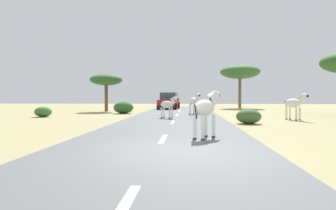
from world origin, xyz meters
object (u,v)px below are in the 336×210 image
Objects in this scene: zebra_0 at (194,101)px; tree_2 at (106,80)px; zebra_3 at (294,104)px; bush_3 at (123,108)px; bush_0 at (43,112)px; zebra_1 at (206,108)px; rock_0 at (250,116)px; car_0 at (169,101)px; tree_1 at (240,72)px; bush_4 at (249,116)px; zebra_2 at (168,105)px.

zebra_0 is 0.48× the size of tree_2.
zebra_3 is 0.48× the size of tree_2.
bush_3 is at bearing -39.22° from zebra_0.
zebra_0 is 1.41× the size of bush_0.
zebra_1 reaches higher than zebra_0.
bush_0 is at bearing -33.19° from zebra_3.
zebra_0 is at bearing 143.63° from rock_0.
bush_3 is 10.23m from rock_0.
zebra_3 is 16.35m from bush_0.
bush_0 is at bearing 168.87° from zebra_1.
bush_0 is at bearing -107.78° from tree_2.
tree_2 reaches higher than zebra_0.
rock_0 is at bearing 102.06° from zebra_1.
car_0 is 2.76× the size of bush_3.
tree_1 reaches higher than bush_4.
tree_1 is 16.68m from rock_0.
zebra_2 is 6.61m from bush_3.
zebra_0 is at bearing 122.21° from zebra_1.
car_0 reaches higher than zebra_2.
car_0 is at bearing 56.58° from bush_0.
zebra_1 is 0.37× the size of car_0.
zebra_2 is 0.31× the size of car_0.
car_0 reaches higher than zebra_3.
zebra_3 is at bearing 123.47° from zebra_0.
rock_0 is at bearing -0.39° from bush_0.
zebra_1 is 1.19× the size of zebra_2.
zebra_1 is at bearing -67.13° from bush_3.
car_0 is at bearing -85.92° from zebra_3.
zebra_1 is 1.42× the size of bush_0.
zebra_3 is at bearing -4.96° from bush_0.
bush_0 is at bearing 162.75° from bush_4.
bush_3 reaches higher than bush_4.
zebra_3 is 2.83m from rock_0.
car_0 is at bearing -142.79° from zebra_2.
tree_1 is (8.18, 4.02, 3.39)m from car_0.
bush_0 is (-10.38, -2.51, -0.68)m from zebra_0.
bush_4 is at bearing 89.35° from zebra_2.
bush_4 is (2.54, 5.66, -0.65)m from zebra_1.
zebra_1 is at bearing -109.53° from rock_0.
tree_1 is at bearing -149.25° from car_0.
rock_0 is at bearing 121.38° from car_0.
zebra_1 reaches higher than bush_3.
zebra_3 reaches higher than zebra_2.
bush_3 is at bearing 155.18° from rock_0.
zebra_2 is (-1.73, -3.56, -0.15)m from zebra_0.
zebra_0 is 3.96m from zebra_2.
tree_1 is at bearing 45.86° from bush_3.
zebra_3 is 3.44× the size of rock_0.
bush_4 is at bearing -102.46° from rock_0.
bush_0 is (-8.65, 1.05, -0.53)m from zebra_2.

